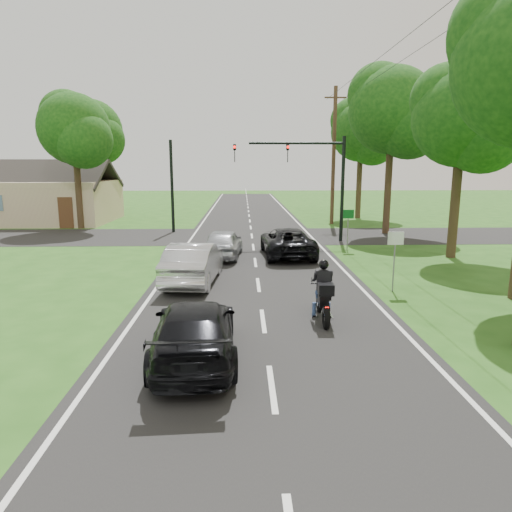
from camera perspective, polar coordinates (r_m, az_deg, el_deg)
The scene contains 19 objects.
ground at distance 13.13m, azimuth 0.89°, elevation -8.14°, with size 140.00×140.00×0.00m, color #255217.
road at distance 22.80m, azimuth -0.22°, elevation 0.23°, with size 8.00×100.00×0.01m, color black.
cross_road at distance 28.71m, azimuth -0.53°, elevation 2.51°, with size 60.00×7.00×0.01m, color black.
motorcycle_rider at distance 13.08m, azimuth 8.42°, elevation -5.08°, with size 0.59×2.08×1.79m.
dark_suv at distance 22.29m, azimuth 3.92°, elevation 1.79°, with size 2.31×5.02×1.39m, color black.
silver_sedan at distance 17.24m, azimuth -7.80°, elevation -0.84°, with size 1.63×4.67×1.54m, color silver.
silver_suv at distance 21.94m, azimuth -4.11°, elevation 1.61°, with size 1.62×4.03×1.37m, color #B0B4B9.
dark_car_behind at distance 10.59m, azimuth -7.67°, elevation -9.18°, with size 1.86×4.58×1.33m, color black.
traffic_signal at distance 26.66m, azimuth 6.86°, elevation 10.68°, with size 6.38×0.44×6.00m.
signal_pole_far at distance 30.75m, azimuth -10.46°, elevation 8.52°, with size 0.20×0.20×6.00m, color black.
utility_pole_far at distance 35.04m, azimuth 9.68°, elevation 12.26°, with size 1.60×0.28×10.00m.
sign_white at distance 16.46m, azimuth 17.00°, elevation 1.10°, with size 0.55×0.07×2.12m.
sign_green at distance 24.14m, azimuth 11.46°, elevation 4.45°, with size 0.55×0.07×2.12m.
tree_row_c at distance 23.62m, azimuth 25.11°, elevation 14.77°, with size 4.80×4.65×8.76m.
tree_row_d at distance 30.85m, azimuth 17.33°, elevation 16.46°, with size 5.76×5.58×10.45m.
tree_row_e at distance 39.53m, azimuth 13.49°, elevation 14.52°, with size 5.28×5.12×9.61m.
tree_left_near at distance 34.11m, azimuth -21.46°, elevation 14.14°, with size 5.12×4.96×9.22m.
tree_left_far at distance 44.22m, azimuth -19.56°, elevation 14.20°, with size 5.76×5.58×10.14m.
house at distance 39.60m, azimuth -24.78°, elevation 6.46°, with size 10.20×8.00×4.84m.
Camera 1 is at (-0.56, -12.37, 4.35)m, focal length 32.00 mm.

